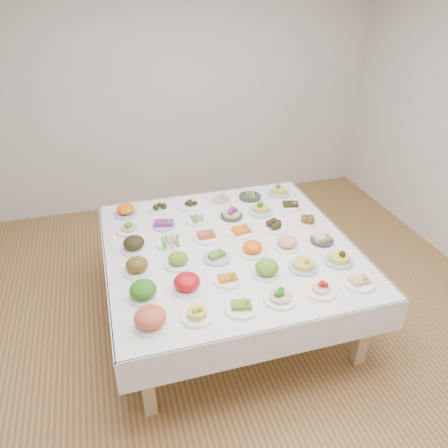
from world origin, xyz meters
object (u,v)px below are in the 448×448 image
object	(u,v)px
dish_18	(134,244)
display_table	(229,252)
dish_35	(279,190)
dish_0	(150,318)

from	to	relation	value
dish_18	display_table	bearing A→B (deg)	-12.01
dish_35	display_table	bearing A→B (deg)	-135.13
dish_18	dish_35	world-z (taller)	dish_18
dish_18	dish_35	xyz separation A→B (m)	(1.56, 0.61, -0.01)
display_table	dish_35	xyz separation A→B (m)	(0.78, 0.78, 0.12)
display_table	dish_18	world-z (taller)	dish_18
dish_0	dish_18	xyz separation A→B (m)	(-0.00, 0.94, -0.01)
dish_0	dish_18	size ratio (longest dim) A/B	1.17
dish_0	dish_18	world-z (taller)	dish_0
dish_0	dish_35	xyz separation A→B (m)	(1.55, 1.55, -0.01)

